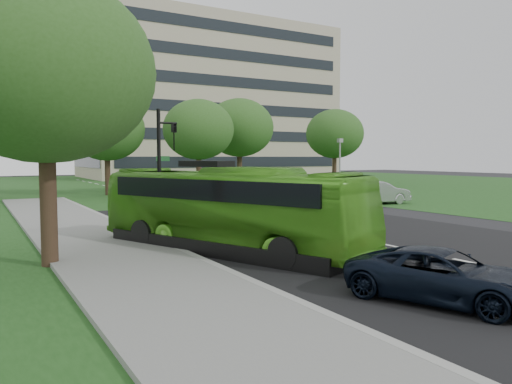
% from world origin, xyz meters
% --- Properties ---
extents(ground, '(160.00, 160.00, 0.00)m').
position_xyz_m(ground, '(0.00, 0.00, 0.00)').
color(ground, black).
rests_on(ground, ground).
extents(street_surfaces, '(120.00, 120.00, 0.15)m').
position_xyz_m(street_surfaces, '(-0.38, 22.75, 0.03)').
color(street_surfaces, black).
rests_on(street_surfaces, ground).
extents(office_building, '(40.10, 20.10, 25.00)m').
position_xyz_m(office_building, '(21.96, 61.96, 12.50)').
color(office_building, tan).
rests_on(office_building, ground).
extents(tree_park_b, '(6.31, 6.31, 8.28)m').
position_xyz_m(tree_park_b, '(-3.06, 27.39, 5.58)').
color(tree_park_b, black).
rests_on(tree_park_b, ground).
extents(tree_park_c, '(6.26, 6.26, 8.31)m').
position_xyz_m(tree_park_c, '(4.44, 25.46, 5.64)').
color(tree_park_c, black).
rests_on(tree_park_c, ground).
extents(tree_park_d, '(6.89, 6.89, 9.11)m').
position_xyz_m(tree_park_d, '(10.52, 29.21, 6.16)').
color(tree_park_d, black).
rests_on(tree_park_d, ground).
extents(tree_park_e, '(6.40, 6.40, 8.53)m').
position_xyz_m(tree_park_e, '(22.14, 28.54, 5.80)').
color(tree_park_e, black).
rests_on(tree_park_e, ground).
extents(tree_side_near, '(6.33, 6.33, 8.42)m').
position_xyz_m(tree_side_near, '(-11.17, 0.28, 5.71)').
color(tree_side_near, black).
rests_on(tree_side_near, ground).
extents(bus, '(6.24, 10.48, 2.88)m').
position_xyz_m(bus, '(-5.50, -0.21, 1.44)').
color(bus, '#4C9F21').
rests_on(bus, ground).
extents(sedan, '(4.96, 2.01, 1.60)m').
position_xyz_m(sedan, '(10.88, 10.00, 0.80)').
color(sedan, '#AAA9AF').
rests_on(sedan, ground).
extents(suv, '(3.43, 4.68, 1.18)m').
position_xyz_m(suv, '(-4.10, -8.00, 0.59)').
color(suv, black).
rests_on(suv, ground).
extents(traffic_light, '(0.80, 0.23, 4.95)m').
position_xyz_m(traffic_light, '(-7.04, 2.00, 2.91)').
color(traffic_light, black).
rests_on(traffic_light, ground).
extents(camera_pole, '(0.48, 0.45, 4.80)m').
position_xyz_m(camera_pole, '(14.17, 17.90, 3.10)').
color(camera_pole, gray).
rests_on(camera_pole, ground).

